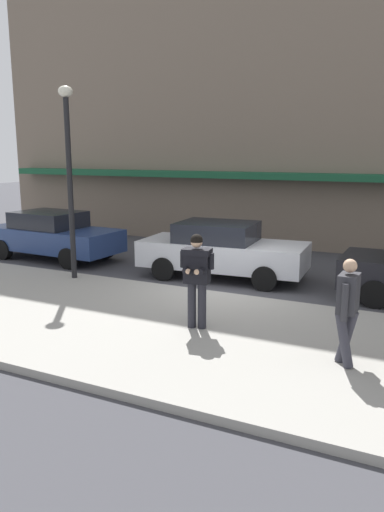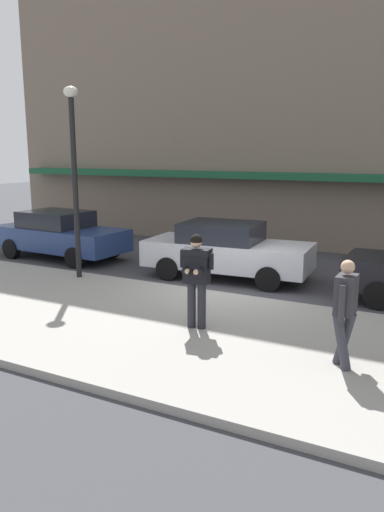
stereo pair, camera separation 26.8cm
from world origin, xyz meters
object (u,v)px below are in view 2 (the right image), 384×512
Objects in this scene: man_texting_on_phone at (196,271)px; street_lamp_post at (74,163)px; pedestrian_with_bag at (346,307)px; parked_sedan_mid at (226,250)px; parked_sedan_near at (60,234)px.

street_lamp_post is (-4.60, 2.05, 1.89)m from man_texting_on_phone.
street_lamp_post is at bearing 161.19° from pedestrian_with_bag.
street_lamp_post is (-3.30, -2.23, 2.35)m from parked_sedan_mid.
parked_sedan_mid is at bearing 130.84° from pedestrian_with_bag.
man_texting_on_phone is at bearing -73.08° from parked_sedan_mid.
parked_sedan_mid is at bearing 1.05° from parked_sedan_near.
parked_sedan_near and parked_sedan_mid have the same top height.
pedestrian_with_bag reaches higher than parked_sedan_near.
pedestrian_with_bag is (2.80, -0.47, -0.14)m from man_texting_on_phone.
pedestrian_with_bag is 8.08m from street_lamp_post.
parked_sedan_near is 11.01m from pedestrian_with_bag.
parked_sedan_near is 2.69× the size of pedestrian_with_bag.
pedestrian_with_bag is at bearing -49.16° from parked_sedan_mid.
man_texting_on_phone is 1.06× the size of pedestrian_with_bag.
man_texting_on_phone reaches higher than parked_sedan_mid.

